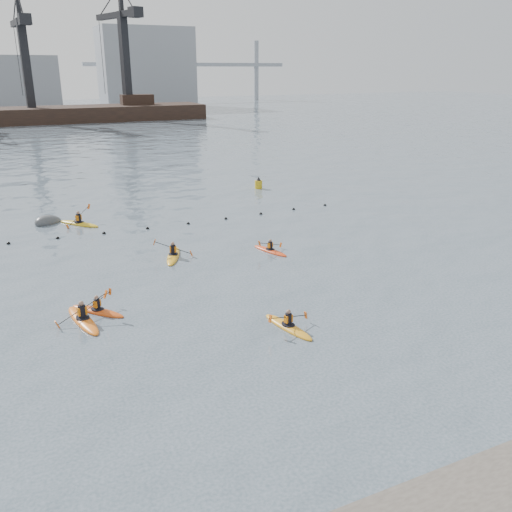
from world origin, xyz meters
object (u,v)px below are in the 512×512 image
object	(u,v)px
kayaker_4	(270,250)
kayaker_5	(79,223)
kayaker_0	(83,319)
kayaker_1	(288,326)
nav_buoy	(259,184)
kayaker_3	(173,255)
mooring_buoy	(49,223)
kayaker_2	(98,310)

from	to	relation	value
kayaker_4	kayaker_5	bearing A→B (deg)	-66.28
kayaker_0	kayaker_5	distance (m)	16.70
kayaker_1	nav_buoy	distance (m)	29.10
kayaker_3	kayaker_4	size ratio (longest dim) A/B	1.17
kayaker_4	mooring_buoy	world-z (taller)	kayaker_4
kayaker_1	kayaker_4	distance (m)	10.45
kayaker_4	mooring_buoy	xyz separation A→B (m)	(-11.69, 12.89, -0.09)
kayaker_2	kayaker_5	xyz separation A→B (m)	(1.48, 15.84, 0.02)
mooring_buoy	kayaker_3	bearing A→B (deg)	-62.07
kayaker_3	kayaker_5	bearing A→B (deg)	135.92
kayaker_4	nav_buoy	size ratio (longest dim) A/B	2.27
kayaker_0	mooring_buoy	bearing A→B (deg)	79.24
kayaker_4	mooring_buoy	bearing A→B (deg)	-64.51
kayaker_1	kayaker_3	world-z (taller)	kayaker_3
kayaker_0	nav_buoy	bearing A→B (deg)	39.01
kayaker_0	kayaker_3	size ratio (longest dim) A/B	1.07
kayaker_1	kayaker_3	distance (m)	11.37
kayaker_5	kayaker_3	bearing A→B (deg)	-105.93
kayaker_0	kayaker_3	world-z (taller)	kayaker_0
kayaker_4	mooring_buoy	distance (m)	17.41
kayaker_0	kayaker_2	size ratio (longest dim) A/B	1.34
kayaker_2	mooring_buoy	world-z (taller)	kayaker_2
kayaker_0	mooring_buoy	xyz separation A→B (m)	(0.29, 18.02, -0.11)
kayaker_2	kayaker_5	distance (m)	15.91
kayaker_2	kayaker_3	xyz separation A→B (m)	(5.51, 6.01, 0.01)
kayaker_4	kayaker_5	size ratio (longest dim) A/B	0.89
mooring_buoy	nav_buoy	distance (m)	19.60
kayaker_2	kayaker_5	bearing A→B (deg)	45.28
kayaker_0	kayaker_1	size ratio (longest dim) A/B	1.13
kayaker_3	nav_buoy	size ratio (longest dim) A/B	2.64
kayaker_4	kayaker_5	distance (m)	15.01
nav_buoy	kayaker_5	bearing A→B (deg)	-161.69
kayaker_0	kayaker_2	bearing A→B (deg)	33.13
mooring_buoy	kayaker_5	bearing A→B (deg)	-36.85
kayaker_2	kayaker_4	bearing A→B (deg)	-17.91
kayaker_3	kayaker_0	bearing A→B (deg)	-109.39
kayaker_3	kayaker_4	bearing A→B (deg)	7.97
kayaker_1	nav_buoy	size ratio (longest dim) A/B	2.50
kayaker_5	kayaker_1	bearing A→B (deg)	-113.03
kayaker_5	nav_buoy	xyz separation A→B (m)	(17.18, 5.69, 0.28)
kayaker_3	kayaker_4	world-z (taller)	kayaker_3
kayaker_4	nav_buoy	xyz separation A→B (m)	(7.44, 17.11, 0.30)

